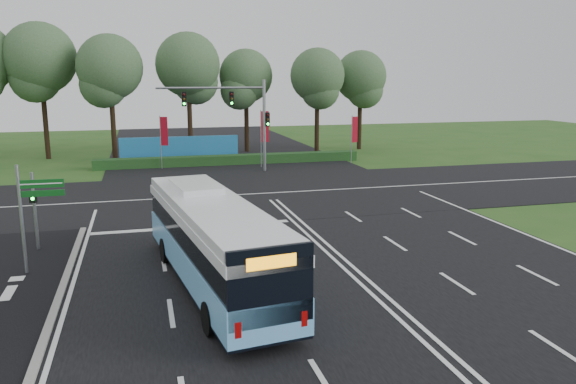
% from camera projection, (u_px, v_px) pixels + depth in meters
% --- Properties ---
extents(ground, '(120.00, 120.00, 0.00)m').
position_uv_depth(ground, '(323.00, 250.00, 23.70)').
color(ground, '#26501A').
rests_on(ground, ground).
extents(road_main, '(20.00, 120.00, 0.04)m').
position_uv_depth(road_main, '(323.00, 250.00, 23.70)').
color(road_main, black).
rests_on(road_main, ground).
extents(road_cross, '(120.00, 14.00, 0.05)m').
position_uv_depth(road_cross, '(263.00, 194.00, 35.06)').
color(road_cross, black).
rests_on(road_cross, ground).
extents(kerb_strip, '(0.25, 18.00, 0.12)m').
position_uv_depth(kerb_strip, '(58.00, 299.00, 18.32)').
color(kerb_strip, gray).
rests_on(kerb_strip, ground).
extents(city_bus, '(3.87, 11.61, 3.27)m').
position_uv_depth(city_bus, '(213.00, 241.00, 19.27)').
color(city_bus, '#6DBEFD').
rests_on(city_bus, ground).
extents(pedestrian_signal, '(0.31, 0.41, 3.35)m').
position_uv_depth(pedestrian_signal, '(35.00, 208.00, 23.28)').
color(pedestrian_signal, gray).
rests_on(pedestrian_signal, ground).
extents(street_sign, '(1.60, 0.12, 4.11)m').
position_uv_depth(street_sign, '(31.00, 206.00, 20.39)').
color(street_sign, gray).
rests_on(street_sign, ground).
extents(banner_flag_left, '(0.60, 0.22, 4.22)m').
position_uv_depth(banner_flag_left, '(163.00, 134.00, 44.09)').
color(banner_flag_left, gray).
rests_on(banner_flag_left, ground).
extents(banner_flag_mid, '(0.68, 0.07, 4.62)m').
position_uv_depth(banner_flag_mid, '(264.00, 130.00, 44.89)').
color(banner_flag_mid, gray).
rests_on(banner_flag_mid, ground).
extents(banner_flag_right, '(0.59, 0.16, 4.03)m').
position_uv_depth(banner_flag_right, '(354.00, 132.00, 47.03)').
color(banner_flag_right, gray).
rests_on(banner_flag_right, ground).
extents(traffic_light_gantry, '(8.41, 0.28, 7.00)m').
position_uv_depth(traffic_light_gantry, '(241.00, 111.00, 42.23)').
color(traffic_light_gantry, gray).
rests_on(traffic_light_gantry, ground).
extents(hedge, '(22.00, 1.20, 0.80)m').
position_uv_depth(hedge, '(231.00, 160.00, 46.82)').
color(hedge, '#163D19').
rests_on(hedge, ground).
extents(blue_hoarding, '(10.00, 0.30, 2.20)m').
position_uv_depth(blue_hoarding, '(180.00, 149.00, 48.05)').
color(blue_hoarding, '#2071B0').
rests_on(blue_hoarding, ground).
extents(eucalyptus_row, '(40.11, 8.10, 11.88)m').
position_uv_depth(eucalyptus_row, '(155.00, 67.00, 50.34)').
color(eucalyptus_row, black).
rests_on(eucalyptus_row, ground).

